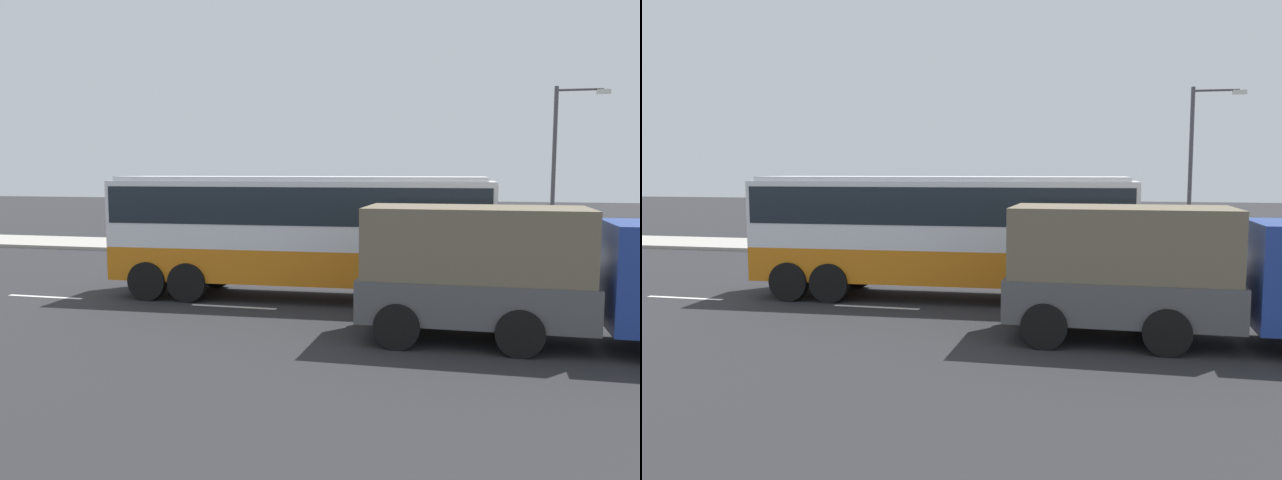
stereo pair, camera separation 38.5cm
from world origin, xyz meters
The scene contains 8 objects.
ground_plane centered at (0.00, 0.00, 0.00)m, with size 120.00×120.00×0.00m, color #28282B.
sidewalk_curb centered at (0.00, 9.72, 0.07)m, with size 80.00×4.00×0.15m, color #A8A399.
lane_centreline centered at (-0.39, -2.37, 0.00)m, with size 35.91×0.16×0.01m.
coach_bus centered at (1.66, -0.77, 2.16)m, with size 10.79×2.97×3.49m.
cargo_truck centered at (7.55, -4.35, 1.58)m, with size 7.04×2.56×2.89m.
pedestrian_near_curb centered at (1.15, 8.44, 1.14)m, with size 0.32×0.32×1.71m.
pedestrian_at_crossing centered at (7.02, 10.21, 1.10)m, with size 0.32×0.32×1.65m.
street_lamp centered at (9.62, 8.35, 4.06)m, with size 2.02×0.24×6.73m.
Camera 2 is at (6.22, -18.63, 3.67)m, focal length 36.51 mm.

